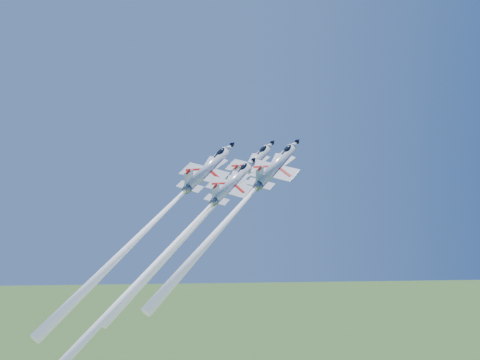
{
  "coord_description": "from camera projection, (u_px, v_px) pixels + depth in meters",
  "views": [
    {
      "loc": [
        -5.72,
        -105.35,
        93.24
      ],
      "look_at": [
        0.0,
        0.0,
        89.51
      ],
      "focal_mm": 40.0,
      "sensor_mm": 36.0,
      "label": 1
    }
  ],
  "objects": [
    {
      "name": "jet_left",
      "position": [
        156.0,
        219.0,
        97.55
      ],
      "size": [
        26.61,
        33.01,
        36.56
      ],
      "rotation": [
        0.62,
        0.2,
        -0.64
      ],
      "color": "silver"
    },
    {
      "name": "jet_right",
      "position": [
        238.0,
        208.0,
        94.59
      ],
      "size": [
        23.71,
        29.05,
        31.93
      ],
      "rotation": [
        0.62,
        0.2,
        -0.64
      ],
      "color": "silver"
    },
    {
      "name": "jet_lead",
      "position": [
        206.0,
        213.0,
        101.29
      ],
      "size": [
        26.01,
        32.42,
        36.02
      ],
      "rotation": [
        0.62,
        0.2,
        -0.64
      ],
      "color": "silver"
    },
    {
      "name": "jet_slot",
      "position": [
        160.0,
        260.0,
        87.68
      ],
      "size": [
        29.16,
        37.34,
        42.16
      ],
      "rotation": [
        0.62,
        0.2,
        -0.64
      ],
      "color": "silver"
    }
  ]
}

